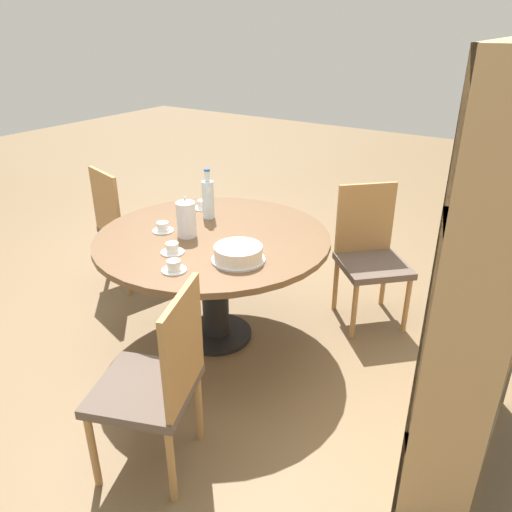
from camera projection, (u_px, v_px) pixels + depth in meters
name	position (u px, v px, depth m)	size (l,w,h in m)	color
ground_plane	(217.00, 336.00, 3.29)	(14.00, 14.00, 0.00)	brown
dining_table	(214.00, 255.00, 3.03)	(1.41, 1.41, 0.72)	black
chair_a	(370.00, 253.00, 3.32)	(0.59, 0.59, 0.92)	#A87A47
chair_b	(125.00, 225.00, 3.76)	(0.52, 0.52, 0.92)	#A87A47
chair_c	(157.00, 381.00, 2.14)	(0.54, 0.54, 0.92)	#A87A47
bookshelf	(483.00, 299.00, 2.06)	(0.98, 0.28, 1.83)	tan
coffee_pot	(186.00, 218.00, 2.92)	(0.12, 0.12, 0.25)	silver
water_bottle	(208.00, 198.00, 3.19)	(0.08, 0.08, 0.32)	silver
cake_main	(238.00, 254.00, 2.65)	(0.29, 0.29, 0.08)	silver
cup_a	(203.00, 205.00, 3.39)	(0.13, 0.13, 0.06)	silver
cup_b	(172.00, 249.00, 2.74)	(0.13, 0.13, 0.06)	silver
cup_c	(174.00, 267.00, 2.54)	(0.13, 0.13, 0.06)	silver
cup_d	(163.00, 228.00, 3.02)	(0.13, 0.13, 0.06)	silver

